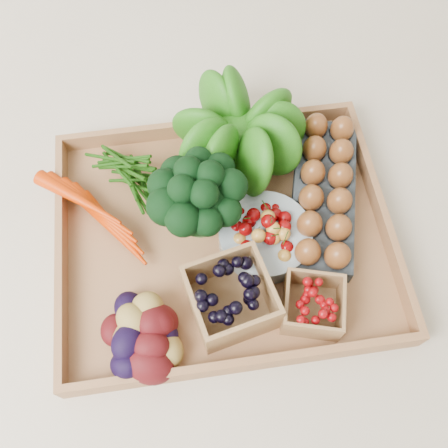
{
  "coord_description": "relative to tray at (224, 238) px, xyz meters",
  "views": [
    {
      "loc": [
        -0.05,
        -0.36,
        0.78
      ],
      "look_at": [
        0.0,
        0.0,
        0.06
      ],
      "focal_mm": 40.0,
      "sensor_mm": 36.0,
      "label": 1
    }
  ],
  "objects": [
    {
      "name": "ground",
      "position": [
        0.0,
        0.0,
        -0.01
      ],
      "size": [
        4.0,
        4.0,
        0.0
      ],
      "primitive_type": "plane",
      "color": "beige",
      "rests_on": "ground"
    },
    {
      "name": "tray",
      "position": [
        0.0,
        0.0,
        0.0
      ],
      "size": [
        0.55,
        0.45,
        0.01
      ],
      "primitive_type": "cube",
      "color": "#9D6B42",
      "rests_on": "ground"
    },
    {
      "name": "carrots",
      "position": [
        -0.2,
        0.06,
        0.03
      ],
      "size": [
        0.18,
        0.13,
        0.04
      ],
      "primitive_type": null,
      "color": "#C32C00",
      "rests_on": "tray"
    },
    {
      "name": "lettuce",
      "position": [
        0.05,
        0.16,
        0.09
      ],
      "size": [
        0.16,
        0.16,
        0.16
      ],
      "primitive_type": "sphere",
      "color": "#16530D",
      "rests_on": "tray"
    },
    {
      "name": "broccoli",
      "position": [
        -0.04,
        0.02,
        0.07
      ],
      "size": [
        0.15,
        0.15,
        0.12
      ],
      "primitive_type": null,
      "color": "black",
      "rests_on": "tray"
    },
    {
      "name": "cherry_bowl",
      "position": [
        0.07,
        -0.02,
        0.03
      ],
      "size": [
        0.15,
        0.15,
        0.04
      ],
      "primitive_type": "cylinder",
      "color": "#8C9EA5",
      "rests_on": "tray"
    },
    {
      "name": "egg_carton",
      "position": [
        0.18,
        0.04,
        0.02
      ],
      "size": [
        0.18,
        0.31,
        0.03
      ],
      "primitive_type": "cube",
      "rotation": [
        0.0,
        0.0,
        -0.28
      ],
      "color": "#333B42",
      "rests_on": "tray"
    },
    {
      "name": "potatoes",
      "position": [
        -0.14,
        -0.16,
        0.05
      ],
      "size": [
        0.15,
        0.15,
        0.09
      ],
      "primitive_type": null,
      "color": "#3A090C",
      "rests_on": "tray"
    },
    {
      "name": "punnet_blackberry",
      "position": [
        -0.01,
        -0.12,
        0.05
      ],
      "size": [
        0.14,
        0.14,
        0.08
      ],
      "primitive_type": "cube",
      "rotation": [
        0.0,
        0.0,
        0.22
      ],
      "color": "black",
      "rests_on": "tray"
    },
    {
      "name": "punnet_raspberry",
      "position": [
        0.12,
        -0.15,
        0.04
      ],
      "size": [
        0.11,
        0.11,
        0.06
      ],
      "primitive_type": "cube",
      "rotation": [
        0.0,
        0.0,
        -0.27
      ],
      "color": "#750508",
      "rests_on": "tray"
    }
  ]
}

